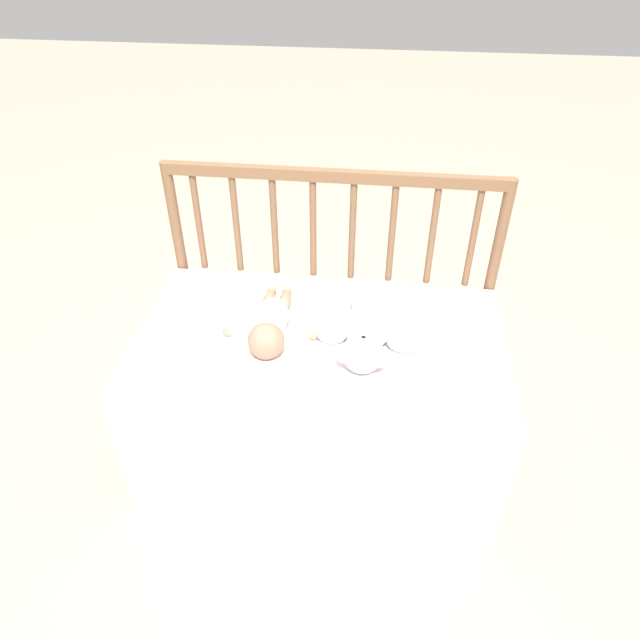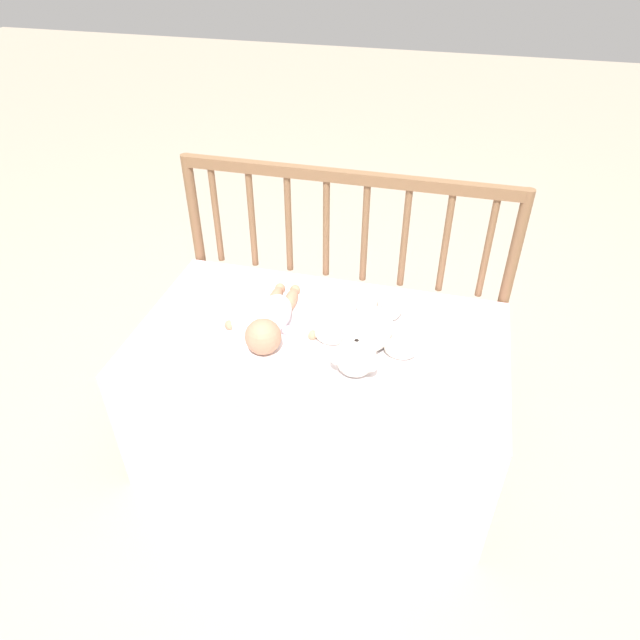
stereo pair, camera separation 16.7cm
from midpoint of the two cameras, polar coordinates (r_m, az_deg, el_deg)
ground_plane at (r=2.03m, az=-2.43°, el=-12.25°), size 12.00×12.00×0.00m
crib_mattress at (r=1.86m, az=-2.62°, el=-7.52°), size 1.10×0.64×0.47m
crib_rail at (r=1.91m, az=-1.27°, el=7.45°), size 1.10×0.04×0.86m
blanket at (r=1.72m, az=-2.84°, el=-1.27°), size 0.77×0.49×0.01m
teddy_bear at (r=1.65m, az=1.94°, el=-1.14°), size 0.31×0.40×0.12m
baby at (r=1.70m, az=-7.77°, el=-0.50°), size 0.31×0.37×0.11m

